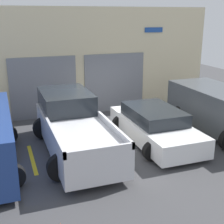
{
  "coord_description": "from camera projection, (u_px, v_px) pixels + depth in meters",
  "views": [
    {
      "loc": [
        -3.52,
        -10.29,
        4.32
      ],
      "look_at": [
        0.0,
        -0.6,
        1.1
      ],
      "focal_mm": 50.0,
      "sensor_mm": 36.0,
      "label": 1
    }
  ],
  "objects": [
    {
      "name": "pickup_truck",
      "position": [
        73.0,
        126.0,
        10.26
      ],
      "size": [
        2.39,
        5.21,
        1.74
      ],
      "color": "silver",
      "rests_on": "ground"
    },
    {
      "name": "parking_stripe_left",
      "position": [
        32.0,
        159.0,
        9.75
      ],
      "size": [
        0.12,
        2.2,
        0.01
      ],
      "primitive_type": "cube",
      "color": "gold",
      "rests_on": "ground"
    },
    {
      "name": "ground_plane",
      "position": [
        107.0,
        135.0,
        11.67
      ],
      "size": [
        28.0,
        28.0,
        0.0
      ],
      "primitive_type": "plane",
      "color": "#3D3D3F"
    },
    {
      "name": "sedan_side",
      "position": [
        222.0,
        110.0,
        11.81
      ],
      "size": [
        2.43,
        4.83,
        1.63
      ],
      "color": "#474C51",
      "rests_on": "ground"
    },
    {
      "name": "parking_stripe_right",
      "position": [
        188.0,
        136.0,
        11.61
      ],
      "size": [
        0.12,
        2.2,
        0.01
      ],
      "primitive_type": "cube",
      "color": "gold",
      "rests_on": "ground"
    },
    {
      "name": "parking_stripe_centre",
      "position": [
        117.0,
        147.0,
        10.68
      ],
      "size": [
        0.12,
        2.2,
        0.01
      ],
      "primitive_type": "cube",
      "color": "gold",
      "rests_on": "ground"
    },
    {
      "name": "shophouse_building",
      "position": [
        82.0,
        62.0,
        13.93
      ],
      "size": [
        12.17,
        0.68,
        4.67
      ],
      "color": "beige",
      "rests_on": "ground"
    },
    {
      "name": "sedan_white",
      "position": [
        154.0,
        126.0,
        11.0
      ],
      "size": [
        2.16,
        4.36,
        1.21
      ],
      "color": "white",
      "rests_on": "ground"
    }
  ]
}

